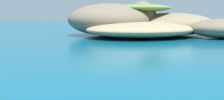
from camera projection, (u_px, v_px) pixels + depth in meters
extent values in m
ellipsoid|color=#9E8966|center=(141.00, 29.00, 67.11)|extent=(31.95, 33.73, 3.51)
ellipsoid|color=#84755B|center=(172.00, 24.00, 73.41)|extent=(20.88, 16.86, 5.49)
ellipsoid|color=#756651|center=(110.00, 20.00, 71.26)|extent=(27.04, 26.67, 7.73)
ellipsoid|color=#756651|center=(142.00, 18.00, 72.99)|extent=(10.75, 10.95, 8.37)
ellipsoid|color=#9E8966|center=(161.00, 28.00, 69.63)|extent=(10.11, 11.76, 3.99)
ellipsoid|color=#9E8966|center=(160.00, 26.00, 77.28)|extent=(8.67, 9.28, 4.03)
ellipsoid|color=olive|center=(141.00, 8.00, 72.26)|extent=(14.83, 13.48, 1.85)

